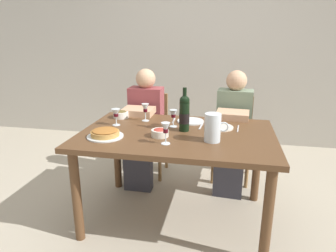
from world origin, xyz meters
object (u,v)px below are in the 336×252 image
(water_pitcher, at_px, (213,129))
(chair_left, at_px, (150,128))
(wine_glass_left_diner, at_px, (116,114))
(wine_glass_right_diner, at_px, (166,129))
(diner_left, at_px, (144,124))
(baked_tart, at_px, (105,133))
(dining_table, at_px, (177,143))
(salad_bowl, at_px, (160,132))
(dinner_plate_left_setting, at_px, (219,127))
(dinner_plate_right_setting, at_px, (191,121))
(olive_bowl, at_px, (121,114))
(wine_bottle, at_px, (184,113))
(wine_glass_centre, at_px, (145,109))
(chair_right, at_px, (233,132))
(diner_right, at_px, (233,128))
(wine_glass_spare, at_px, (173,115))

(water_pitcher, distance_m, chair_left, 1.30)
(wine_glass_left_diner, distance_m, wine_glass_right_diner, 0.61)
(diner_left, bearing_deg, baked_tart, 86.50)
(dining_table, distance_m, salad_bowl, 0.20)
(wine_glass_right_diner, distance_m, dinner_plate_left_setting, 0.58)
(dinner_plate_right_setting, bearing_deg, dinner_plate_left_setting, -26.96)
(dining_table, relative_size, chair_left, 1.72)
(olive_bowl, distance_m, wine_glass_right_diner, 0.80)
(wine_bottle, height_order, wine_glass_centre, wine_bottle)
(chair_left, distance_m, chair_right, 0.91)
(dinner_plate_left_setting, relative_size, dinner_plate_right_setting, 0.99)
(dining_table, height_order, diner_right, diner_right)
(chair_left, bearing_deg, dinner_plate_right_setting, 133.31)
(wine_glass_spare, height_order, chair_right, wine_glass_spare)
(wine_glass_right_diner, relative_size, wine_glass_centre, 1.00)
(water_pitcher, height_order, salad_bowl, water_pitcher)
(salad_bowl, bearing_deg, chair_left, 109.04)
(wine_glass_left_diner, relative_size, wine_glass_spare, 0.99)
(salad_bowl, bearing_deg, olive_bowl, 136.53)
(olive_bowl, distance_m, diner_right, 1.09)
(salad_bowl, xyz_separation_m, wine_glass_left_diner, (-0.42, 0.21, 0.07))
(dining_table, bearing_deg, salad_bowl, -132.33)
(baked_tart, distance_m, wine_glass_left_diner, 0.31)
(dining_table, xyz_separation_m, water_pitcher, (0.28, -0.15, 0.18))
(wine_glass_left_diner, bearing_deg, wine_glass_spare, 6.30)
(chair_left, relative_size, chair_right, 1.00)
(salad_bowl, relative_size, diner_left, 0.11)
(wine_glass_centre, bearing_deg, wine_glass_spare, -24.30)
(dining_table, bearing_deg, baked_tart, -157.47)
(baked_tart, bearing_deg, chair_right, 49.31)
(wine_glass_spare, distance_m, chair_right, 0.99)
(dinner_plate_left_setting, distance_m, chair_left, 1.06)
(salad_bowl, distance_m, diner_left, 0.84)
(wine_glass_right_diner, xyz_separation_m, chair_left, (-0.41, 1.13, -0.37))
(water_pitcher, height_order, dinner_plate_right_setting, water_pitcher)
(olive_bowl, bearing_deg, dinner_plate_right_setting, -0.74)
(water_pitcher, xyz_separation_m, wine_glass_centre, (-0.61, 0.41, 0.02))
(dinner_plate_right_setting, bearing_deg, wine_glass_right_diner, -100.01)
(salad_bowl, xyz_separation_m, olive_bowl, (-0.47, 0.44, 0.00))
(water_pitcher, bearing_deg, chair_left, 125.73)
(wine_glass_spare, bearing_deg, dinner_plate_left_setting, 6.28)
(dining_table, xyz_separation_m, chair_left, (-0.45, 0.87, -0.17))
(dining_table, bearing_deg, chair_right, 63.36)
(salad_bowl, relative_size, chair_left, 0.15)
(wine_glass_centre, bearing_deg, chair_left, 101.56)
(dining_table, height_order, baked_tart, baked_tart)
(salad_bowl, distance_m, wine_glass_spare, 0.28)
(wine_bottle, relative_size, baked_tart, 1.28)
(chair_left, bearing_deg, wine_glass_right_diner, 110.40)
(diner_left, bearing_deg, dinner_plate_right_setting, 148.76)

